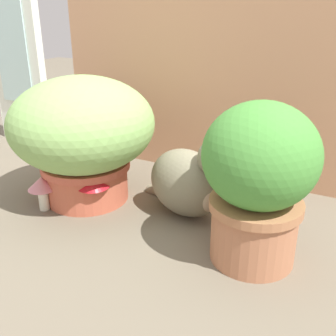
{
  "coord_description": "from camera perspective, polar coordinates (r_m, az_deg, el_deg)",
  "views": [
    {
      "loc": [
        0.61,
        -0.92,
        0.64
      ],
      "look_at": [
        0.09,
        0.06,
        0.18
      ],
      "focal_mm": 42.44,
      "sensor_mm": 36.0,
      "label": 1
    }
  ],
  "objects": [
    {
      "name": "mushroom_ornament_red",
      "position": [
        1.3,
        -10.72,
        -2.27
      ],
      "size": [
        0.11,
        0.11,
        0.15
      ],
      "color": "beige",
      "rests_on": "ground"
    },
    {
      "name": "cardboard_backdrop",
      "position": [
        1.54,
        5.76,
        12.41
      ],
      "size": [
        1.27,
        0.03,
        0.74
      ],
      "primitive_type": "cube",
      "color": "tan",
      "rests_on": "ground"
    },
    {
      "name": "window_panel_white",
      "position": [
        2.04,
        -21.04,
        15.68
      ],
      "size": [
        0.3,
        0.05,
        0.88
      ],
      "color": "white",
      "rests_on": "ground"
    },
    {
      "name": "mushroom_ornament_pink",
      "position": [
        1.37,
        -17.65,
        -2.49
      ],
      "size": [
        0.09,
        0.09,
        0.12
      ],
      "color": "silver",
      "rests_on": "ground"
    },
    {
      "name": "cat",
      "position": [
        1.26,
        3.2,
        -1.84
      ],
      "size": [
        0.37,
        0.23,
        0.32
      ],
      "color": "gray",
      "rests_on": "ground"
    },
    {
      "name": "ground_plane",
      "position": [
        1.28,
        -5.0,
        -7.59
      ],
      "size": [
        6.0,
        6.0,
        0.0
      ],
      "primitive_type": "plane",
      "color": "#69604F"
    },
    {
      "name": "grass_planter",
      "position": [
        1.35,
        -12.13,
        5.0
      ],
      "size": [
        0.48,
        0.48,
        0.43
      ],
      "color": "#C25D43",
      "rests_on": "ground"
    },
    {
      "name": "leafy_planter",
      "position": [
        1.02,
        12.86,
        -1.48
      ],
      "size": [
        0.29,
        0.29,
        0.43
      ],
      "color": "#AF6E4D",
      "rests_on": "ground"
    }
  ]
}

